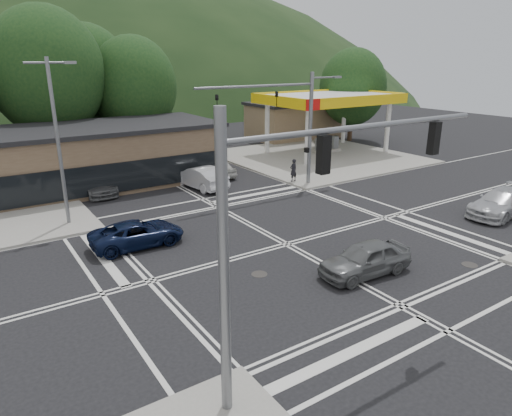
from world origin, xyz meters
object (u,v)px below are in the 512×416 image
car_silver_east (502,202)px  pedestrian (293,170)px  car_blue_west (137,234)px  car_grey_center (365,259)px  car_queue_a (200,177)px  car_queue_b (217,168)px  car_northbound (95,183)px

car_silver_east → pedestrian: 13.85m
car_blue_west → car_silver_east: size_ratio=0.86×
car_grey_center → car_blue_west: bearing=-136.4°
car_grey_center → car_queue_a: (0.33, 16.25, 0.06)m
car_blue_west → car_queue_b: 14.17m
pedestrian → car_blue_west: bearing=14.2°
car_blue_west → car_northbound: bearing=-3.8°
car_blue_west → car_silver_east: bearing=-110.1°
car_queue_a → car_blue_west: bearing=38.0°
car_grey_center → pedestrian: bearing=157.4°
car_blue_west → car_queue_b: car_queue_b is taller
car_blue_west → car_silver_east: (19.67, -7.41, 0.13)m
car_blue_west → car_queue_b: bearing=-44.5°
car_queue_b → car_northbound: (-9.22, 0.53, 0.04)m
car_queue_a → car_silver_east: bearing=120.6°
car_grey_center → car_northbound: (-6.31, 19.03, -0.02)m
car_grey_center → car_silver_east: size_ratio=0.80×
car_blue_west → car_grey_center: size_ratio=1.08×
car_queue_a → pedestrian: bearing=149.1°
car_queue_b → car_northbound: size_ratio=0.81×
car_blue_west → car_queue_a: (7.43, 7.77, 0.15)m
car_grey_center → car_queue_b: size_ratio=1.09×
car_silver_east → car_queue_a: size_ratio=1.11×
car_northbound → pedestrian: size_ratio=2.89×
pedestrian → car_grey_center: bearing=57.7°
car_blue_west → car_northbound: car_northbound is taller
car_blue_west → car_queue_a: bearing=-43.2°
car_queue_b → car_blue_west: bearing=42.6°
car_northbound → car_queue_b: bearing=-4.0°
car_blue_west → car_grey_center: (7.10, -8.48, 0.09)m
car_queue_a → car_northbound: bearing=-31.0°
car_grey_center → car_queue_b: bearing=174.7°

